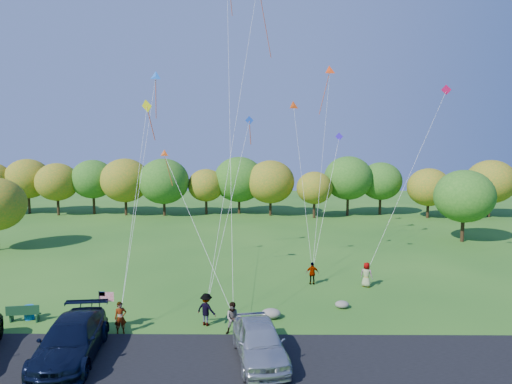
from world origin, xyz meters
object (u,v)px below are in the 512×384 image
(flyer_e, at_px, (366,275))
(flyer_d, at_px, (312,273))
(minivan_navy, at_px, (71,340))
(flyer_b, at_px, (233,318))
(flyer_a, at_px, (120,318))
(trash_barrel, at_px, (29,312))
(park_bench, at_px, (23,313))
(flyer_c, at_px, (206,309))
(minivan_silver, at_px, (260,341))

(flyer_e, bearing_deg, flyer_d, 23.71)
(minivan_navy, relative_size, flyer_b, 3.66)
(flyer_a, distance_m, flyer_b, 6.12)
(flyer_a, height_order, flyer_d, flyer_a)
(trash_barrel, bearing_deg, park_bench, -104.02)
(park_bench, bearing_deg, flyer_c, -10.60)
(flyer_a, bearing_deg, flyer_d, 13.15)
(flyer_b, height_order, park_bench, flyer_b)
(minivan_silver, bearing_deg, trash_barrel, 149.82)
(flyer_b, bearing_deg, flyer_c, 140.38)
(flyer_a, relative_size, flyer_c, 0.96)
(minivan_navy, xyz_separation_m, minivan_silver, (8.97, -0.01, -0.00))
(flyer_b, height_order, flyer_d, flyer_b)
(flyer_d, height_order, trash_barrel, flyer_d)
(minivan_navy, height_order, flyer_d, minivan_navy)
(minivan_navy, xyz_separation_m, flyer_b, (7.56, 3.04, -0.11))
(flyer_d, bearing_deg, minivan_navy, 41.41)
(flyer_d, bearing_deg, flyer_c, 46.41)
(trash_barrel, bearing_deg, minivan_navy, -47.66)
(flyer_a, xyz_separation_m, flyer_d, (11.38, 8.58, -0.06))
(flyer_a, distance_m, park_bench, 6.28)
(flyer_a, relative_size, flyer_b, 1.00)
(flyer_c, relative_size, flyer_d, 1.12)
(flyer_b, bearing_deg, park_bench, 169.45)
(minivan_silver, bearing_deg, flyer_b, 104.97)
(minivan_silver, xyz_separation_m, park_bench, (-13.62, 4.56, -0.45))
(flyer_d, bearing_deg, park_bench, 21.25)
(minivan_silver, bearing_deg, flyer_e, 45.59)
(park_bench, distance_m, trash_barrel, 0.46)
(flyer_b, xyz_separation_m, park_bench, (-12.20, 1.51, -0.34))
(minivan_navy, xyz_separation_m, flyer_a, (1.44, 3.04, -0.11))
(flyer_a, relative_size, flyer_d, 1.07)
(minivan_silver, distance_m, flyer_e, 13.50)
(minivan_navy, bearing_deg, flyer_d, 35.60)
(minivan_navy, height_order, flyer_c, minivan_navy)
(flyer_b, distance_m, park_bench, 12.30)
(flyer_c, bearing_deg, minivan_silver, 152.62)
(flyer_e, relative_size, park_bench, 0.98)
(flyer_a, relative_size, flyer_e, 0.99)
(flyer_b, bearing_deg, flyer_d, 55.01)
(flyer_b, bearing_deg, flyer_a, 176.52)
(minivan_silver, relative_size, trash_barrel, 6.66)
(minivan_navy, height_order, park_bench, minivan_navy)
(flyer_b, relative_size, flyer_c, 0.95)
(flyer_e, distance_m, trash_barrel, 22.03)
(park_bench, bearing_deg, flyer_e, 8.41)
(flyer_c, bearing_deg, flyer_a, 41.60)
(park_bench, relative_size, trash_barrel, 2.21)
(flyer_d, relative_size, flyer_e, 0.93)
(minivan_silver, distance_m, park_bench, 14.37)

